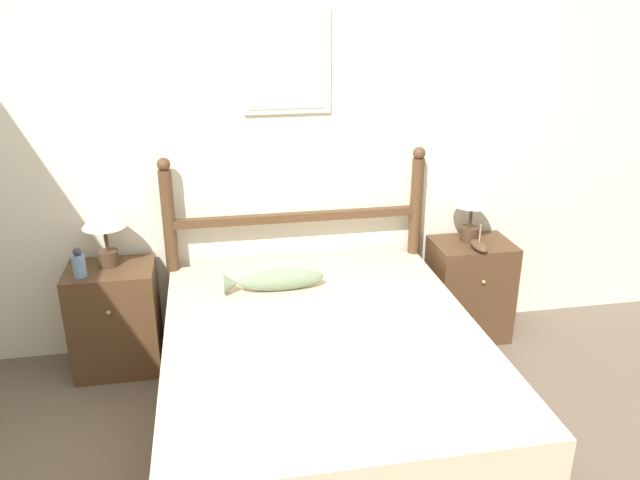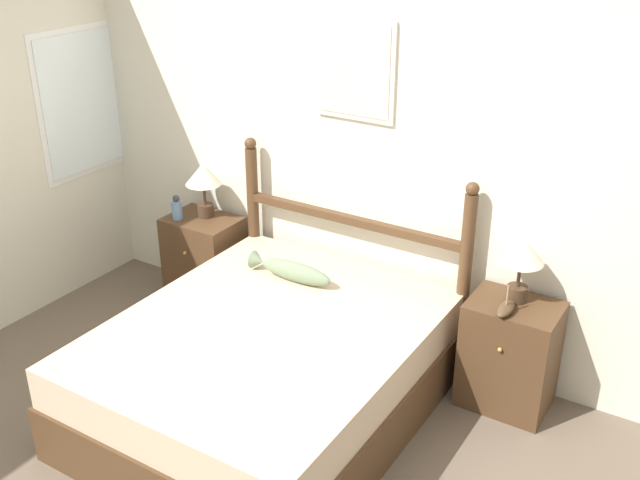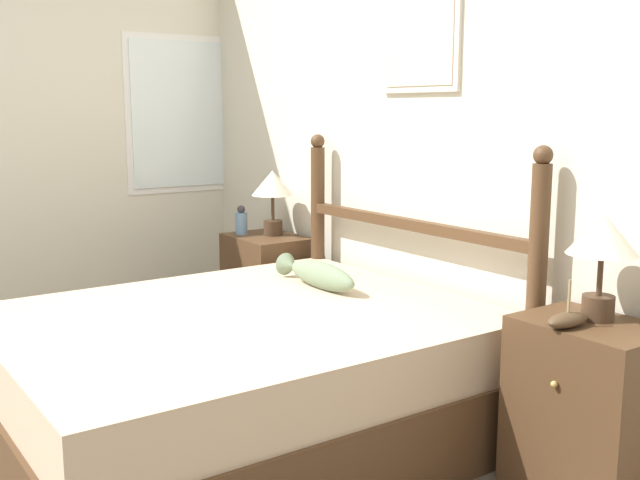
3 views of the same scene
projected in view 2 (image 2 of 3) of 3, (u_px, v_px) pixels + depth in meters
The scene contains 10 objects.
wall_back at pixel (370, 150), 4.48m from camera, with size 6.40×0.08×2.55m.
bed at pixel (267, 371), 4.14m from camera, with size 1.59×1.92×0.56m.
headboard at pixel (351, 245), 4.67m from camera, with size 1.59×0.08×1.25m.
nightstand_left at pixel (205, 261), 5.25m from camera, with size 0.49×0.39×0.65m.
nightstand_right at pixel (509, 355), 4.20m from camera, with size 0.49×0.39×0.65m.
table_lamp_left at pixel (203, 178), 5.03m from camera, with size 0.25×0.25×0.38m.
table_lamp_right at pixel (522, 255), 3.98m from camera, with size 0.25×0.25×0.38m.
bottle at pixel (177, 208), 5.08m from camera, with size 0.07×0.07×0.17m.
model_boat at pixel (506, 309), 3.97m from camera, with size 0.08×0.19×0.17m.
fish_pillow at pixel (290, 270), 4.48m from camera, with size 0.56×0.11×0.12m.
Camera 2 is at (2.01, -2.07, 2.70)m, focal length 42.00 mm.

